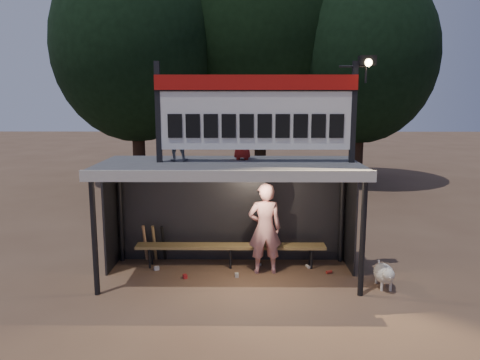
{
  "coord_description": "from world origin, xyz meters",
  "views": [
    {
      "loc": [
        0.28,
        -8.93,
        3.56
      ],
      "look_at": [
        0.2,
        0.4,
        1.9
      ],
      "focal_mm": 35.0,
      "sensor_mm": 36.0,
      "label": 1
    }
  ],
  "objects": [
    {
      "name": "dugout_shelter",
      "position": [
        0.0,
        0.24,
        1.85
      ],
      "size": [
        5.1,
        2.08,
        2.32
      ],
      "color": "#434346",
      "rests_on": "ground"
    },
    {
      "name": "litter",
      "position": [
        0.29,
        0.22,
        0.04
      ],
      "size": [
        3.69,
        0.83,
        0.08
      ],
      "color": "red",
      "rests_on": "ground"
    },
    {
      "name": "player",
      "position": [
        0.7,
        0.22,
        0.94
      ],
      "size": [
        0.72,
        0.51,
        1.87
      ],
      "primitive_type": "imported",
      "rotation": [
        0.0,
        0.0,
        3.24
      ],
      "color": "white",
      "rests_on": "ground"
    },
    {
      "name": "dog",
      "position": [
        2.93,
        -0.56,
        0.28
      ],
      "size": [
        0.36,
        0.81,
        0.49
      ],
      "color": "beige",
      "rests_on": "ground"
    },
    {
      "name": "child_b",
      "position": [
        0.25,
        0.4,
        2.76
      ],
      "size": [
        0.47,
        0.34,
        0.88
      ],
      "primitive_type": "imported",
      "rotation": [
        0.0,
        0.0,
        2.99
      ],
      "color": "maroon",
      "rests_on": "dugout_shelter"
    },
    {
      "name": "scoreboard_assembly",
      "position": [
        0.56,
        -0.01,
        3.32
      ],
      "size": [
        4.1,
        0.27,
        1.99
      ],
      "color": "black",
      "rests_on": "dugout_shelter"
    },
    {
      "name": "tree_mid",
      "position": [
        1.0,
        11.5,
        6.17
      ],
      "size": [
        7.22,
        7.22,
        10.36
      ],
      "color": "black",
      "rests_on": "ground"
    },
    {
      "name": "child_a",
      "position": [
        -1.04,
        0.18,
        2.79
      ],
      "size": [
        0.47,
        0.37,
        0.94
      ],
      "primitive_type": "imported",
      "rotation": [
        0.0,
        0.0,
        3.16
      ],
      "color": "slate",
      "rests_on": "dugout_shelter"
    },
    {
      "name": "bats",
      "position": [
        -1.67,
        0.82,
        0.43
      ],
      "size": [
        0.48,
        0.33,
        0.84
      ],
      "color": "#A1724B",
      "rests_on": "ground"
    },
    {
      "name": "ground",
      "position": [
        0.0,
        0.0,
        0.0
      ],
      "size": [
        80.0,
        80.0,
        0.0
      ],
      "primitive_type": "plane",
      "color": "brown",
      "rests_on": "ground"
    },
    {
      "name": "bench",
      "position": [
        0.0,
        0.55,
        0.43
      ],
      "size": [
        4.0,
        0.35,
        0.48
      ],
      "color": "olive",
      "rests_on": "ground"
    },
    {
      "name": "tree_right",
      "position": [
        5.0,
        10.5,
        5.19
      ],
      "size": [
        6.08,
        6.08,
        8.72
      ],
      "color": "black",
      "rests_on": "ground"
    },
    {
      "name": "tree_left",
      "position": [
        -4.0,
        10.0,
        5.51
      ],
      "size": [
        6.46,
        6.46,
        9.27
      ],
      "color": "#311E16",
      "rests_on": "ground"
    }
  ]
}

